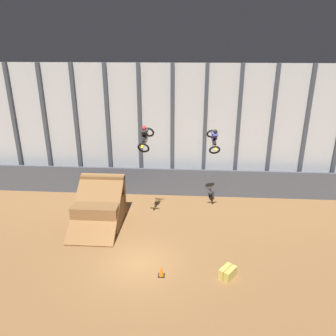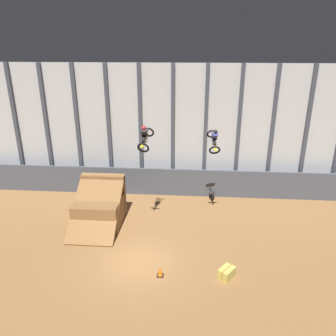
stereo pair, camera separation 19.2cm
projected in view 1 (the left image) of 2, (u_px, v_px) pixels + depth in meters
ground_plane at (140, 263)px, 18.29m from camera, size 60.00×60.00×0.00m
arena_back_wall at (156, 130)px, 25.78m from camera, size 32.00×0.40×10.19m
lower_barrier at (156, 182)px, 26.24m from camera, size 31.36×0.20×2.23m
dirt_ramp at (100, 207)px, 22.23m from camera, size 3.05×4.50×3.11m
rider_bike_left_air at (145, 137)px, 19.71m from camera, size 0.94×1.88×1.69m
rider_bike_right_air at (214, 140)px, 21.05m from camera, size 0.92×1.85×1.70m
traffic_cone_near_ramp at (161, 271)px, 17.19m from camera, size 0.36×0.36×0.58m
hay_bale_trackside at (228, 272)px, 17.11m from camera, size 1.02×1.08×0.57m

